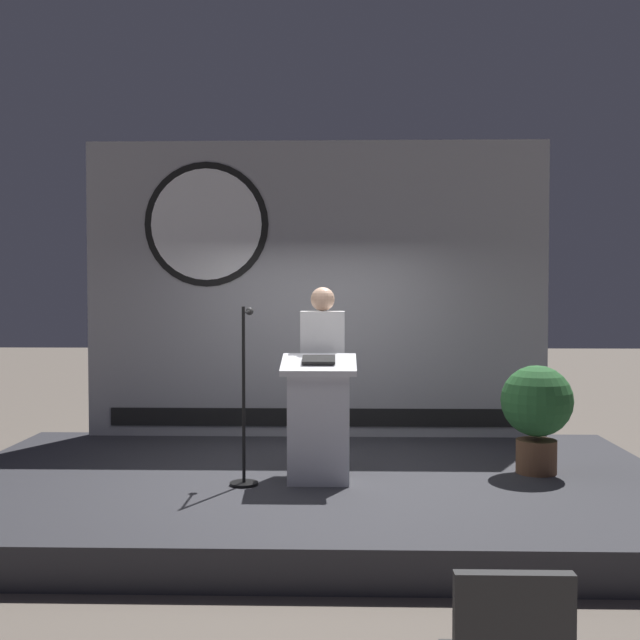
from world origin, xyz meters
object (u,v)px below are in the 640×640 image
at_px(speaker_person, 323,376).
at_px(microphone_stand, 245,420).
at_px(podium, 319,420).
at_px(potted_plant, 537,408).

distance_m(speaker_person, microphone_stand, 0.92).
bearing_deg(podium, microphone_stand, -171.95).
bearing_deg(podium, potted_plant, 10.22).
relative_size(speaker_person, potted_plant, 1.72).
height_order(speaker_person, potted_plant, speaker_person).
bearing_deg(speaker_person, potted_plant, -3.88).
distance_m(podium, microphone_stand, 0.63).
xyz_separation_m(speaker_person, potted_plant, (1.92, -0.13, -0.27)).
bearing_deg(speaker_person, podium, -92.65).
bearing_deg(speaker_person, microphone_stand, -138.70).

